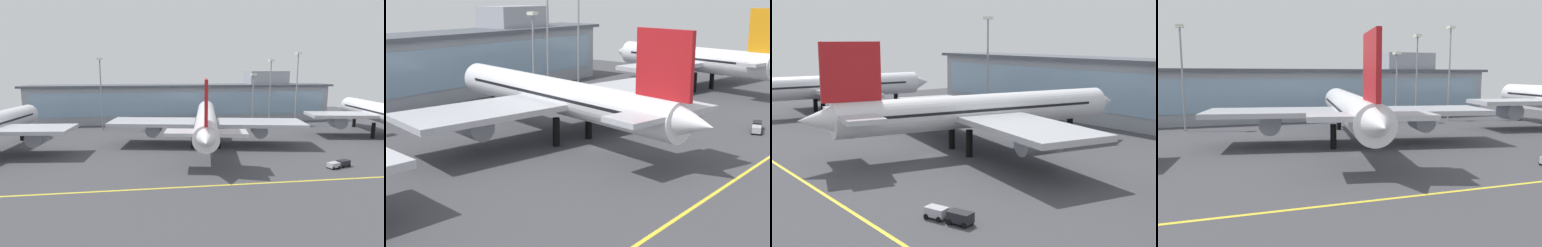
% 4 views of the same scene
% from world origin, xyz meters
% --- Properties ---
extents(ground_plane, '(180.00, 180.00, 0.00)m').
position_xyz_m(ground_plane, '(0.00, 0.00, 0.00)').
color(ground_plane, '#424247').
extents(taxiway_centreline_stripe, '(144.00, 0.50, 0.01)m').
position_xyz_m(taxiway_centreline_stripe, '(0.00, -22.00, 0.01)').
color(taxiway_centreline_stripe, yellow).
rests_on(taxiway_centreline_stripe, ground).
extents(terminal_building, '(119.28, 14.00, 19.88)m').
position_xyz_m(terminal_building, '(1.53, 50.75, 7.83)').
color(terminal_building, '#9399A3').
rests_on(terminal_building, ground).
extents(airliner_near_left, '(41.56, 54.70, 19.13)m').
position_xyz_m(airliner_near_left, '(-52.55, 4.90, 6.99)').
color(airliner_near_left, black).
rests_on(airliner_near_left, ground).
extents(airliner_near_right, '(53.40, 59.41, 18.65)m').
position_xyz_m(airliner_near_right, '(1.42, 8.60, 6.79)').
color(airliner_near_right, black).
rests_on(airliner_near_right, ground).
extents(baggage_tug_near, '(5.78, 3.35, 1.40)m').
position_xyz_m(baggage_tug_near, '(25.68, -15.09, 0.79)').
color(baggage_tug_near, black).
rests_on(baggage_tug_near, ground).
extents(apron_light_mast_centre, '(1.80, 1.80, 24.36)m').
position_xyz_m(apron_light_mast_centre, '(-29.68, 36.86, 15.87)').
color(apron_light_mast_centre, gray).
rests_on(apron_light_mast_centre, ground).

